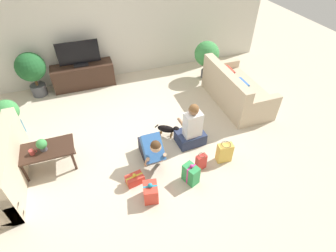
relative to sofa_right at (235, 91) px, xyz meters
name	(u,v)px	position (x,y,z in m)	size (l,w,h in m)	color
ground_plane	(138,139)	(-2.40, -0.47, -0.30)	(16.00, 16.00, 0.00)	beige
wall_back	(106,26)	(-2.40, 2.16, 1.00)	(8.40, 0.06, 2.60)	beige
sofa_right	(235,91)	(0.00, 0.00, 0.00)	(0.90, 1.79, 0.85)	#C6B293
coffee_table	(46,151)	(-4.00, -0.66, 0.09)	(0.90, 0.50, 0.45)	#382319
tv_console	(84,76)	(-3.16, 1.86, -0.02)	(1.45, 0.46, 0.57)	#382319
tv	(79,55)	(-3.16, 1.86, 0.53)	(0.96, 0.20, 0.59)	black
potted_plant_corner_left	(9,115)	(-4.65, 0.49, 0.16)	(0.43, 0.43, 0.78)	#336B84
potted_plant_back_left	(31,69)	(-4.23, 1.81, 0.37)	(0.65, 0.65, 1.06)	#4C4C51
potted_plant_corner_right	(207,54)	(-0.15, 1.24, 0.34)	(0.62, 0.62, 0.97)	#4C4C51
person_kneeling	(151,149)	(-2.31, -1.13, 0.02)	(0.35, 0.78, 0.76)	#23232D
person_sitting	(191,130)	(-1.47, -0.91, 0.03)	(0.55, 0.50, 0.93)	#283351
dog	(168,129)	(-1.81, -0.60, -0.12)	(0.43, 0.33, 0.28)	black
gift_box_a	(151,192)	(-2.54, -1.85, -0.15)	(0.26, 0.31, 0.36)	red
gift_box_b	(191,174)	(-1.82, -1.75, -0.13)	(0.26, 0.31, 0.40)	#2D934C
gift_box_c	(135,179)	(-2.71, -1.47, -0.22)	(0.31, 0.23, 0.21)	red
gift_bag_a	(224,152)	(-1.08, -1.52, -0.11)	(0.27, 0.18, 0.40)	#E5B74C
gift_bag_b	(201,162)	(-1.55, -1.55, -0.15)	(0.20, 0.14, 0.32)	red
mug	(32,152)	(-4.19, -0.72, 0.19)	(0.12, 0.08, 0.09)	#B23D38
tabletop_plant	(42,145)	(-4.02, -0.68, 0.27)	(0.17, 0.17, 0.22)	#4C4C51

